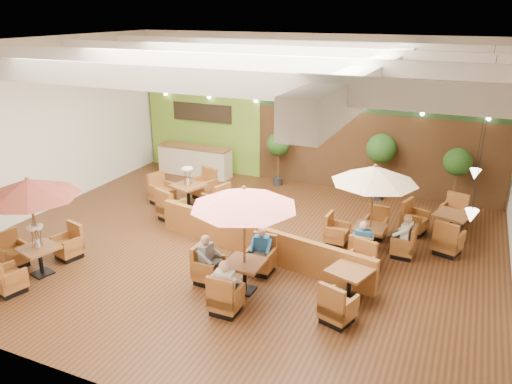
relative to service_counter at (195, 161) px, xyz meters
The scene contains 17 objects.
room 6.78m from the service_counter, 39.88° to the right, with size 14.04×14.00×5.52m.
service_counter is the anchor object (origin of this frame).
booth_divider 7.59m from the service_counter, 47.05° to the right, with size 6.70×0.18×0.93m, color brown.
table_0 8.64m from the service_counter, 86.82° to the right, with size 2.52×2.65×2.59m.
table_1 9.15m from the service_counter, 52.68° to the right, with size 2.52×2.58×2.66m.
table_2 8.79m from the service_counter, 26.57° to the right, with size 2.45×2.45×2.51m.
table_3 3.60m from the service_counter, 63.15° to the right, with size 2.96×2.96×1.61m.
table_4 10.26m from the service_counter, 39.75° to the right, with size 1.10×2.76×0.98m.
table_5 9.77m from the service_counter, 13.20° to the right, with size 1.98×2.83×1.01m.
topiary_0 3.61m from the service_counter, ahead, with size 0.87×0.87×2.02m.
topiary_1 7.34m from the service_counter, ahead, with size 1.01×1.01×2.34m.
topiary_2 9.75m from the service_counter, ahead, with size 0.91×0.91×2.11m.
diner_0 9.88m from the service_counter, 55.80° to the right, with size 0.43×0.36×0.84m.
diner_1 8.34m from the service_counter, 48.27° to the right, with size 0.39×0.33×0.75m.
diner_2 8.54m from the service_counter, 57.53° to the right, with size 0.33×0.40×0.80m.
diner_3 9.17m from the service_counter, 31.69° to the right, with size 0.42×0.35×0.80m.
diner_4 9.55m from the service_counter, 24.12° to the right, with size 0.35×0.41×0.78m.
Camera 1 is at (5.56, -11.42, 6.31)m, focal length 35.00 mm.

